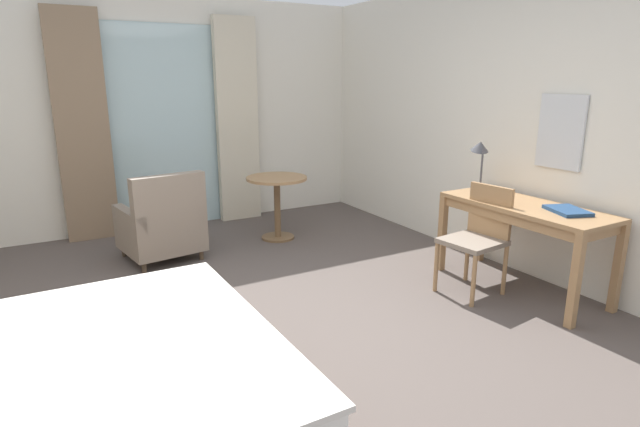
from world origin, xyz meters
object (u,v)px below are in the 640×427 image
writing_desk (525,215)px  round_cafe_table (277,193)px  bed (28,419)px  desk_lamp (480,153)px  armchair_by_window (162,226)px  closed_book (567,211)px  desk_chair (479,233)px

writing_desk → round_cafe_table: (-1.18, 2.30, -0.13)m
bed → desk_lamp: bearing=13.4°
writing_desk → armchair_by_window: armchair_by_window is taller
closed_book → bed: bearing=-159.2°
bed → closed_book: bed is taller
desk_lamp → armchair_by_window: size_ratio=0.55×
writing_desk → closed_book: (0.06, -0.34, 0.11)m
round_cafe_table → desk_lamp: bearing=-56.8°
writing_desk → desk_lamp: desk_lamp is taller
writing_desk → bed: bearing=-174.6°
closed_book → round_cafe_table: 2.93m
writing_desk → round_cafe_table: size_ratio=2.01×
desk_lamp → writing_desk: bearing=-88.0°
desk_chair → writing_desk: bearing=-23.2°
desk_chair → round_cafe_table: desk_chair is taller
desk_chair → armchair_by_window: 2.96m
bed → desk_chair: 3.34m
bed → armchair_by_window: size_ratio=2.51×
armchair_by_window → desk_lamp: bearing=-34.9°
round_cafe_table → bed: bearing=-132.9°
desk_chair → desk_lamp: (0.33, 0.37, 0.59)m
round_cafe_table → closed_book: bearing=-64.8°
writing_desk → armchair_by_window: (-2.46, 2.22, -0.31)m
bed → armchair_by_window: bed is taller
desk_chair → bed: bearing=-171.4°
desk_lamp → round_cafe_table: 2.21m
bed → round_cafe_table: (2.46, 2.65, 0.25)m
closed_book → round_cafe_table: (-1.24, 2.64, -0.24)m
writing_desk → desk_lamp: (-0.02, 0.52, 0.45)m
round_cafe_table → writing_desk: bearing=-62.8°
armchair_by_window → bed: bearing=-114.8°
bed → closed_book: size_ratio=6.91×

